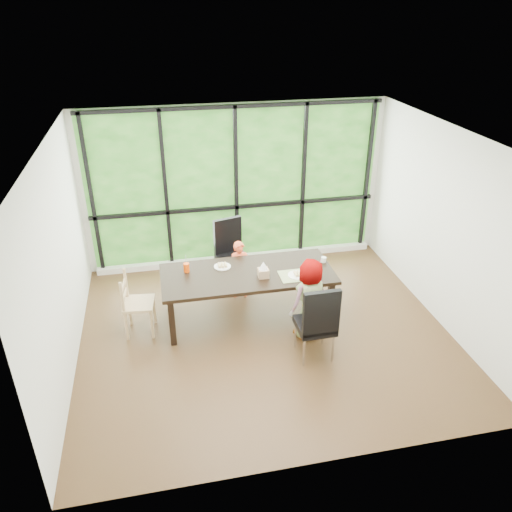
# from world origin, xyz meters

# --- Properties ---
(ground) EXTENTS (5.00, 5.00, 0.00)m
(ground) POSITION_xyz_m (0.00, 0.00, 0.00)
(ground) COLOR black
(ground) RESTS_ON ground
(back_wall) EXTENTS (5.00, 0.00, 5.00)m
(back_wall) POSITION_xyz_m (0.00, 2.25, 1.35)
(back_wall) COLOR silver
(back_wall) RESTS_ON ground
(foliage_backdrop) EXTENTS (4.80, 0.02, 2.65)m
(foliage_backdrop) POSITION_xyz_m (0.00, 2.23, 1.35)
(foliage_backdrop) COLOR #1C4B15
(foliage_backdrop) RESTS_ON back_wall
(window_mullions) EXTENTS (4.80, 0.06, 2.65)m
(window_mullions) POSITION_xyz_m (0.00, 2.19, 1.35)
(window_mullions) COLOR black
(window_mullions) RESTS_ON back_wall
(window_sill) EXTENTS (4.80, 0.12, 0.10)m
(window_sill) POSITION_xyz_m (0.00, 2.15, 0.05)
(window_sill) COLOR silver
(window_sill) RESTS_ON ground
(dining_table) EXTENTS (2.44, 1.16, 0.75)m
(dining_table) POSITION_xyz_m (-0.16, 0.39, 0.38)
(dining_table) COLOR black
(dining_table) RESTS_ON ground
(chair_window_leather) EXTENTS (0.56, 0.56, 1.08)m
(chair_window_leather) POSITION_xyz_m (-0.21, 1.37, 0.54)
(chair_window_leather) COLOR black
(chair_window_leather) RESTS_ON ground
(chair_interior_leather) EXTENTS (0.46, 0.46, 1.08)m
(chair_interior_leather) POSITION_xyz_m (0.51, -0.61, 0.54)
(chair_interior_leather) COLOR black
(chair_interior_leather) RESTS_ON ground
(chair_end_beech) EXTENTS (0.44, 0.46, 0.90)m
(chair_end_beech) POSITION_xyz_m (-1.67, 0.38, 0.45)
(chair_end_beech) COLOR tan
(chair_end_beech) RESTS_ON ground
(child_toddler) EXTENTS (0.34, 0.22, 0.92)m
(child_toddler) POSITION_xyz_m (-0.16, 1.00, 0.46)
(child_toddler) COLOR #FF5A31
(child_toddler) RESTS_ON ground
(child_older) EXTENTS (0.66, 0.56, 1.16)m
(child_older) POSITION_xyz_m (0.54, -0.18, 0.58)
(child_older) COLOR slate
(child_older) RESTS_ON ground
(placemat) EXTENTS (0.47, 0.35, 0.01)m
(placemat) POSITION_xyz_m (0.48, 0.17, 0.75)
(placemat) COLOR tan
(placemat) RESTS_ON dining_table
(plate_far) EXTENTS (0.24, 0.24, 0.01)m
(plate_far) POSITION_xyz_m (-0.48, 0.62, 0.76)
(plate_far) COLOR white
(plate_far) RESTS_ON dining_table
(plate_near) EXTENTS (0.26, 0.26, 0.02)m
(plate_near) POSITION_xyz_m (0.48, 0.16, 0.76)
(plate_near) COLOR white
(plate_near) RESTS_ON dining_table
(orange_cup) EXTENTS (0.08, 0.08, 0.13)m
(orange_cup) POSITION_xyz_m (-0.99, 0.59, 0.81)
(orange_cup) COLOR #FF4D07
(orange_cup) RESTS_ON dining_table
(green_cup) EXTENTS (0.07, 0.07, 0.11)m
(green_cup) POSITION_xyz_m (0.79, 0.11, 0.80)
(green_cup) COLOR green
(green_cup) RESTS_ON dining_table
(white_mug) EXTENTS (0.07, 0.07, 0.07)m
(white_mug) POSITION_xyz_m (0.97, 0.47, 0.79)
(white_mug) COLOR white
(white_mug) RESTS_ON dining_table
(tissue_box) EXTENTS (0.14, 0.14, 0.12)m
(tissue_box) POSITION_xyz_m (0.02, 0.23, 0.81)
(tissue_box) COLOR tan
(tissue_box) RESTS_ON dining_table
(crepe_rolls_far) EXTENTS (0.15, 0.12, 0.04)m
(crepe_rolls_far) POSITION_xyz_m (-0.48, 0.62, 0.78)
(crepe_rolls_far) COLOR tan
(crepe_rolls_far) RESTS_ON plate_far
(crepe_rolls_near) EXTENTS (0.10, 0.12, 0.04)m
(crepe_rolls_near) POSITION_xyz_m (0.48, 0.16, 0.78)
(crepe_rolls_near) COLOR tan
(crepe_rolls_near) RESTS_ON plate_near
(straw_white) EXTENTS (0.01, 0.04, 0.20)m
(straw_white) POSITION_xyz_m (-0.99, 0.59, 0.92)
(straw_white) COLOR white
(straw_white) RESTS_ON orange_cup
(straw_pink) EXTENTS (0.01, 0.04, 0.20)m
(straw_pink) POSITION_xyz_m (0.79, 0.11, 0.90)
(straw_pink) COLOR pink
(straw_pink) RESTS_ON green_cup
(tissue) EXTENTS (0.12, 0.12, 0.11)m
(tissue) POSITION_xyz_m (0.02, 0.23, 0.93)
(tissue) COLOR white
(tissue) RESTS_ON tissue_box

